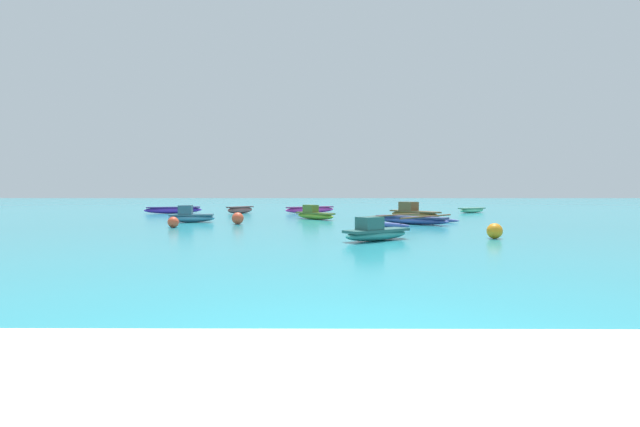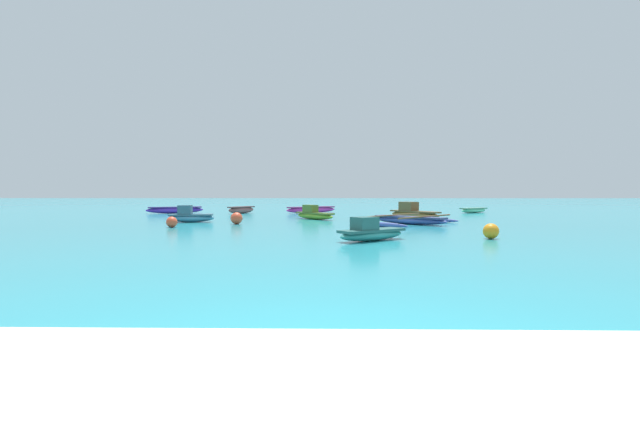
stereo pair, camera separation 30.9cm
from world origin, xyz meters
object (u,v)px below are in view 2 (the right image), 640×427
(moored_boat_6, at_px, (314,214))
(moored_boat_8, at_px, (413,213))
(moored_boat_7, at_px, (410,220))
(moored_boat_5, at_px, (175,210))
(moored_boat_1, at_px, (473,210))
(mooring_buoy_1, at_px, (237,218))
(moored_boat_4, at_px, (241,210))
(moored_boat_0, at_px, (371,232))
(mooring_buoy_0, at_px, (491,231))
(mooring_buoy_2, at_px, (172,222))
(moored_boat_3, at_px, (311,209))
(moored_boat_2, at_px, (190,216))

(moored_boat_6, distance_m, moored_boat_8, 5.51)
(moored_boat_7, bearing_deg, moored_boat_5, -172.34)
(moored_boat_1, xyz_separation_m, mooring_buoy_1, (-14.67, -11.49, 0.07))
(moored_boat_1, height_order, moored_boat_7, moored_boat_7)
(moored_boat_4, xyz_separation_m, moored_boat_8, (10.77, -6.02, 0.06))
(moored_boat_1, height_order, moored_boat_6, moored_boat_6)
(moored_boat_5, xyz_separation_m, moored_boat_7, (14.52, -10.28, -0.06))
(moored_boat_4, relative_size, moored_boat_6, 0.90)
(moored_boat_1, bearing_deg, moored_boat_5, 150.22)
(moored_boat_0, relative_size, moored_boat_6, 0.88)
(moored_boat_8, bearing_deg, moored_boat_5, -141.95)
(moored_boat_4, height_order, mooring_buoy_0, moored_boat_4)
(mooring_buoy_1, distance_m, mooring_buoy_2, 2.99)
(moored_boat_4, bearing_deg, moored_boat_5, 119.58)
(moored_boat_0, xyz_separation_m, mooring_buoy_0, (3.78, 0.57, -0.01))
(moored_boat_8, bearing_deg, moored_boat_1, 111.19)
(moored_boat_3, distance_m, moored_boat_4, 4.93)
(moored_boat_0, bearing_deg, moored_boat_2, 97.83)
(moored_boat_0, height_order, mooring_buoy_2, moored_boat_0)
(moored_boat_0, relative_size, moored_boat_5, 0.62)
(moored_boat_2, height_order, mooring_buoy_2, moored_boat_2)
(moored_boat_7, bearing_deg, moored_boat_4, 177.04)
(mooring_buoy_0, distance_m, mooring_buoy_2, 12.25)
(moored_boat_1, bearing_deg, moored_boat_6, -178.07)
(moored_boat_3, bearing_deg, mooring_buoy_1, -141.17)
(moored_boat_8, bearing_deg, moored_boat_2, -105.74)
(moored_boat_3, bearing_deg, moored_boat_7, -101.64)
(moored_boat_8, bearing_deg, moored_boat_7, -43.55)
(moored_boat_6, relative_size, moored_boat_8, 0.73)
(moored_boat_1, bearing_deg, moored_boat_4, 151.57)
(moored_boat_4, relative_size, moored_boat_7, 0.46)
(moored_boat_1, distance_m, mooring_buoy_1, 18.64)
(moored_boat_0, distance_m, moored_boat_3, 17.94)
(mooring_buoy_1, bearing_deg, moored_boat_1, 38.05)
(moored_boat_1, height_order, moored_boat_4, moored_boat_4)
(mooring_buoy_0, xyz_separation_m, mooring_buoy_2, (-11.52, 4.19, -0.01))
(moored_boat_2, relative_size, mooring_buoy_1, 4.24)
(moored_boat_7, height_order, mooring_buoy_1, mooring_buoy_1)
(moored_boat_6, height_order, mooring_buoy_2, moored_boat_6)
(moored_boat_1, relative_size, moored_boat_7, 0.47)
(moored_boat_4, relative_size, mooring_buoy_1, 4.35)
(mooring_buoy_1, bearing_deg, moored_boat_4, 100.32)
(moored_boat_4, bearing_deg, mooring_buoy_0, -114.38)
(moored_boat_7, xyz_separation_m, mooring_buoy_0, (1.31, -6.30, 0.05))
(moored_boat_0, height_order, mooring_buoy_1, moored_boat_0)
(moored_boat_0, bearing_deg, mooring_buoy_0, -28.61)
(moored_boat_4, height_order, moored_boat_8, moored_boat_8)
(moored_boat_6, bearing_deg, mooring_buoy_2, -85.51)
(moored_boat_7, distance_m, moored_boat_8, 4.21)
(moored_boat_5, relative_size, moored_boat_6, 1.42)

